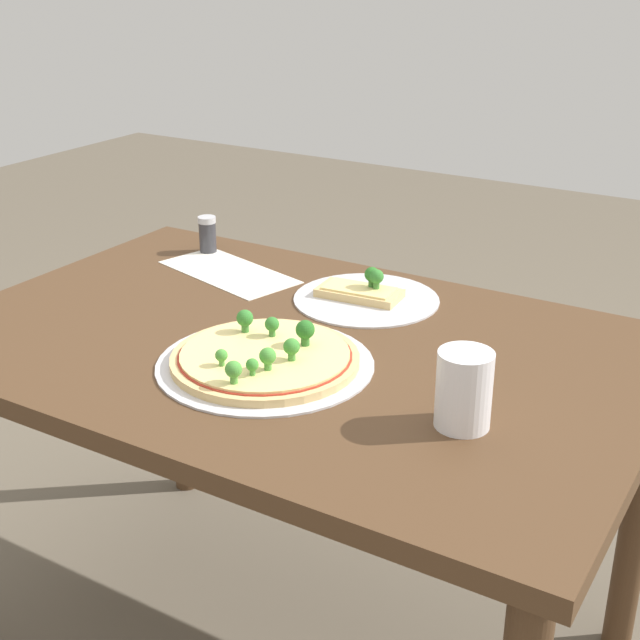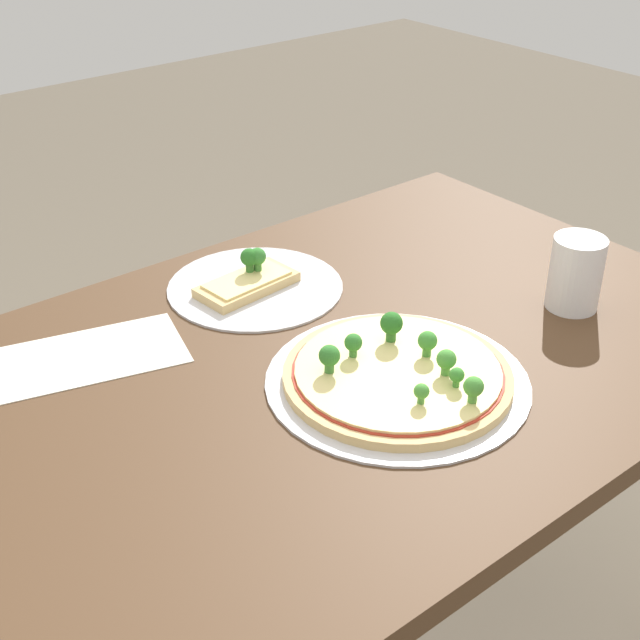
# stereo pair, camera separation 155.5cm
# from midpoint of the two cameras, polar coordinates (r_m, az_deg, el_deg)

# --- Properties ---
(dining_table) EXTENTS (1.28, 0.84, 0.71)m
(dining_table) POSITION_cam_midpoint_polar(r_m,az_deg,el_deg) (1.29, -32.90, -12.20)
(dining_table) COLOR #4C331E
(dining_table) RESTS_ON ground_plane
(pizza_tray_whole) EXTENTS (0.37, 0.37, 0.07)m
(pizza_tray_whole) POSITION_cam_midpoint_polar(r_m,az_deg,el_deg) (1.14, -32.34, -11.15)
(pizza_tray_whole) COLOR silver
(pizza_tray_whole) RESTS_ON dining_table
(pizza_tray_slice) EXTENTS (0.29, 0.29, 0.06)m
(pizza_tray_slice) POSITION_cam_midpoint_polar(r_m,az_deg,el_deg) (1.44, -34.76, -3.34)
(pizza_tray_slice) COLOR silver
(pizza_tray_slice) RESTS_ON dining_table
(drinking_cup) EXTENTS (0.08, 0.08, 0.12)m
(drinking_cup) POSITION_cam_midpoint_polar(r_m,az_deg,el_deg) (1.15, -15.40, -3.55)
(drinking_cup) COLOR white
(drinking_cup) RESTS_ON dining_table
(paper_menu) EXTENTS (0.35, 0.23, 0.00)m
(paper_menu) POSITION_cam_midpoint_polar(r_m,az_deg,el_deg) (1.48, -46.78, -7.86)
(paper_menu) COLOR silver
(paper_menu) RESTS_ON dining_table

